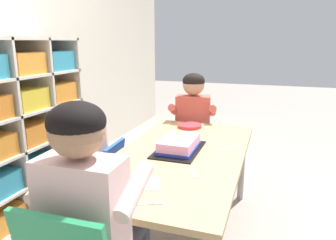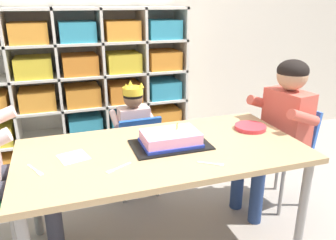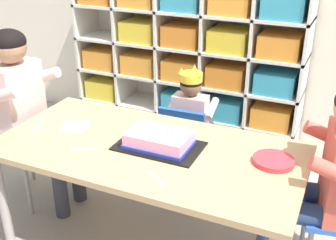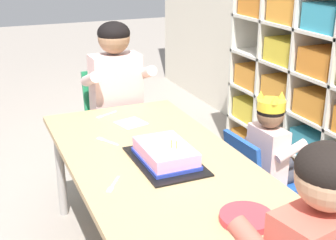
{
  "view_description": "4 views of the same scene",
  "coord_description": "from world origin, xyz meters",
  "px_view_note": "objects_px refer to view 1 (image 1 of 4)",
  "views": [
    {
      "loc": [
        -1.72,
        -0.5,
        1.26
      ],
      "look_at": [
        -0.04,
        0.07,
        0.82
      ],
      "focal_mm": 33.27,
      "sensor_mm": 36.0,
      "label": 1
    },
    {
      "loc": [
        -0.5,
        -1.56,
        1.35
      ],
      "look_at": [
        0.05,
        0.06,
        0.74
      ],
      "focal_mm": 36.19,
      "sensor_mm": 36.0,
      "label": 2
    },
    {
      "loc": [
        0.83,
        -1.6,
        1.59
      ],
      "look_at": [
        0.09,
        0.05,
        0.74
      ],
      "focal_mm": 44.9,
      "sensor_mm": 36.0,
      "label": 3
    },
    {
      "loc": [
        1.75,
        -0.69,
        1.49
      ],
      "look_at": [
        -0.0,
        0.06,
        0.78
      ],
      "focal_mm": 49.77,
      "sensor_mm": 36.0,
      "label": 4
    }
  ],
  "objects_px": {
    "paper_plate_stack": "(190,126)",
    "guest_at_table_side": "(192,119)",
    "activity_table": "(180,162)",
    "child_with_crown": "(87,155)",
    "fork_beside_plate_stack": "(149,204)",
    "birthday_cake_on_tray": "(179,145)",
    "classroom_chair_guest_side": "(193,138)",
    "classroom_chair_blue": "(102,177)",
    "adult_helper_seated": "(93,206)",
    "fork_at_table_front_edge": "(193,173)",
    "fork_near_cake_tray": "(226,149)"
  },
  "relations": [
    {
      "from": "paper_plate_stack",
      "to": "guest_at_table_side",
      "type": "bearing_deg",
      "value": 9.23
    },
    {
      "from": "activity_table",
      "to": "child_with_crown",
      "type": "relative_size",
      "value": 1.82
    },
    {
      "from": "child_with_crown",
      "to": "fork_beside_plate_stack",
      "type": "distance_m",
      "value": 0.94
    },
    {
      "from": "guest_at_table_side",
      "to": "activity_table",
      "type": "bearing_deg",
      "value": -91.36
    },
    {
      "from": "guest_at_table_side",
      "to": "birthday_cake_on_tray",
      "type": "distance_m",
      "value": 0.79
    },
    {
      "from": "classroom_chair_guest_side",
      "to": "classroom_chair_blue",
      "type": "bearing_deg",
      "value": -122.88
    },
    {
      "from": "adult_helper_seated",
      "to": "guest_at_table_side",
      "type": "distance_m",
      "value": 1.66
    },
    {
      "from": "fork_beside_plate_stack",
      "to": "adult_helper_seated",
      "type": "bearing_deg",
      "value": 26.67
    },
    {
      "from": "classroom_chair_guest_side",
      "to": "fork_at_table_front_edge",
      "type": "bearing_deg",
      "value": -86.5
    },
    {
      "from": "child_with_crown",
      "to": "fork_near_cake_tray",
      "type": "bearing_deg",
      "value": 99.1
    },
    {
      "from": "activity_table",
      "to": "classroom_chair_guest_side",
      "type": "distance_m",
      "value": 0.97
    },
    {
      "from": "adult_helper_seated",
      "to": "classroom_chair_blue",
      "type": "bearing_deg",
      "value": -62.21
    },
    {
      "from": "activity_table",
      "to": "fork_near_cake_tray",
      "type": "xyz_separation_m",
      "value": [
        0.17,
        -0.25,
        0.06
      ]
    },
    {
      "from": "guest_at_table_side",
      "to": "fork_near_cake_tray",
      "type": "xyz_separation_m",
      "value": [
        -0.67,
        -0.39,
        -0.01
      ]
    },
    {
      "from": "child_with_crown",
      "to": "birthday_cake_on_tray",
      "type": "xyz_separation_m",
      "value": [
        0.07,
        -0.63,
        0.12
      ]
    },
    {
      "from": "guest_at_table_side",
      "to": "fork_near_cake_tray",
      "type": "relative_size",
      "value": 8.79
    },
    {
      "from": "adult_helper_seated",
      "to": "classroom_chair_guest_side",
      "type": "bearing_deg",
      "value": -89.36
    },
    {
      "from": "fork_near_cake_tray",
      "to": "fork_at_table_front_edge",
      "type": "distance_m",
      "value": 0.45
    },
    {
      "from": "classroom_chair_blue",
      "to": "classroom_chair_guest_side",
      "type": "bearing_deg",
      "value": 155.27
    },
    {
      "from": "activity_table",
      "to": "classroom_chair_guest_side",
      "type": "xyz_separation_m",
      "value": [
        0.94,
        0.16,
        -0.14
      ]
    },
    {
      "from": "activity_table",
      "to": "adult_helper_seated",
      "type": "distance_m",
      "value": 0.84
    },
    {
      "from": "activity_table",
      "to": "fork_at_table_front_edge",
      "type": "height_order",
      "value": "fork_at_table_front_edge"
    },
    {
      "from": "classroom_chair_blue",
      "to": "activity_table",
      "type": "bearing_deg",
      "value": 88.91
    },
    {
      "from": "fork_beside_plate_stack",
      "to": "classroom_chair_blue",
      "type": "bearing_deg",
      "value": -72.66
    },
    {
      "from": "activity_table",
      "to": "child_with_crown",
      "type": "distance_m",
      "value": 0.65
    },
    {
      "from": "activity_table",
      "to": "paper_plate_stack",
      "type": "relative_size",
      "value": 7.97
    },
    {
      "from": "fork_beside_plate_stack",
      "to": "activity_table",
      "type": "bearing_deg",
      "value": -112.12
    },
    {
      "from": "guest_at_table_side",
      "to": "fork_beside_plate_stack",
      "type": "relative_size",
      "value": 7.62
    },
    {
      "from": "classroom_chair_guest_side",
      "to": "paper_plate_stack",
      "type": "relative_size",
      "value": 3.58
    },
    {
      "from": "adult_helper_seated",
      "to": "fork_near_cake_tray",
      "type": "relative_size",
      "value": 9.46
    },
    {
      "from": "guest_at_table_side",
      "to": "fork_near_cake_tray",
      "type": "distance_m",
      "value": 0.77
    },
    {
      "from": "child_with_crown",
      "to": "guest_at_table_side",
      "type": "distance_m",
      "value": 1.0
    },
    {
      "from": "guest_at_table_side",
      "to": "paper_plate_stack",
      "type": "bearing_deg",
      "value": -91.47
    },
    {
      "from": "activity_table",
      "to": "birthday_cake_on_tray",
      "type": "bearing_deg",
      "value": 25.52
    },
    {
      "from": "classroom_chair_blue",
      "to": "birthday_cake_on_tray",
      "type": "relative_size",
      "value": 1.49
    },
    {
      "from": "activity_table",
      "to": "fork_beside_plate_stack",
      "type": "relative_size",
      "value": 11.43
    },
    {
      "from": "classroom_chair_blue",
      "to": "classroom_chair_guest_side",
      "type": "height_order",
      "value": "classroom_chair_guest_side"
    },
    {
      "from": "birthday_cake_on_tray",
      "to": "fork_at_table_front_edge",
      "type": "height_order",
      "value": "birthday_cake_on_tray"
    },
    {
      "from": "child_with_crown",
      "to": "guest_at_table_side",
      "type": "bearing_deg",
      "value": 146.37
    },
    {
      "from": "activity_table",
      "to": "classroom_chair_blue",
      "type": "relative_size",
      "value": 2.43
    },
    {
      "from": "birthday_cake_on_tray",
      "to": "fork_at_table_front_edge",
      "type": "xyz_separation_m",
      "value": [
        -0.32,
        -0.17,
        -0.03
      ]
    },
    {
      "from": "classroom_chair_guest_side",
      "to": "guest_at_table_side",
      "type": "xyz_separation_m",
      "value": [
        -0.11,
        -0.02,
        0.21
      ]
    },
    {
      "from": "activity_table",
      "to": "fork_near_cake_tray",
      "type": "bearing_deg",
      "value": -56.18
    },
    {
      "from": "fork_near_cake_tray",
      "to": "fork_beside_plate_stack",
      "type": "bearing_deg",
      "value": 20.5
    },
    {
      "from": "classroom_chair_blue",
      "to": "fork_at_table_front_edge",
      "type": "bearing_deg",
      "value": 67.09
    },
    {
      "from": "classroom_chair_blue",
      "to": "adult_helper_seated",
      "type": "xyz_separation_m",
      "value": [
        -0.81,
        -0.45,
        0.3
      ]
    },
    {
      "from": "classroom_chair_guest_side",
      "to": "fork_at_table_front_edge",
      "type": "distance_m",
      "value": 1.27
    },
    {
      "from": "adult_helper_seated",
      "to": "paper_plate_stack",
      "type": "distance_m",
      "value": 1.42
    },
    {
      "from": "classroom_chair_guest_side",
      "to": "birthday_cake_on_tray",
      "type": "relative_size",
      "value": 1.63
    },
    {
      "from": "adult_helper_seated",
      "to": "fork_near_cake_tray",
      "type": "bearing_deg",
      "value": -110.54
    }
  ]
}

